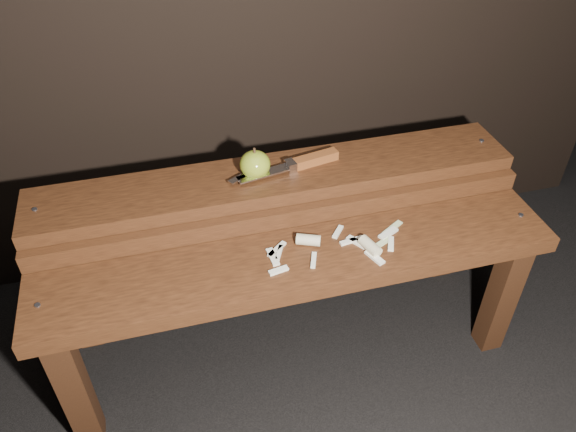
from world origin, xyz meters
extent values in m
plane|color=black|center=(0.00, 0.00, 0.00)|extent=(60.00, 60.00, 0.00)
cube|color=black|center=(-0.54, -0.10, 0.19)|extent=(0.06, 0.06, 0.38)
cube|color=black|center=(0.54, -0.10, 0.19)|extent=(0.06, 0.06, 0.38)
cube|color=#3B1E0E|center=(0.00, -0.05, 0.40)|extent=(1.20, 0.20, 0.04)
cylinder|color=slate|center=(-0.56, -0.05, 0.42)|extent=(0.01, 0.01, 0.00)
cylinder|color=slate|center=(0.56, -0.05, 0.42)|extent=(0.01, 0.01, 0.00)
cube|color=black|center=(-0.54, 0.20, 0.23)|extent=(0.06, 0.06, 0.46)
cube|color=black|center=(0.54, 0.20, 0.23)|extent=(0.06, 0.06, 0.46)
cube|color=#3B1E0E|center=(0.00, 0.07, 0.44)|extent=(1.20, 0.02, 0.05)
cube|color=#3B1E0E|center=(0.00, 0.17, 0.48)|extent=(1.20, 0.18, 0.04)
cylinder|color=slate|center=(-0.56, 0.17, 0.50)|extent=(0.01, 0.01, 0.00)
cylinder|color=slate|center=(0.56, 0.17, 0.50)|extent=(0.01, 0.01, 0.00)
ellipsoid|color=olive|center=(-0.05, 0.17, 0.53)|extent=(0.07, 0.07, 0.07)
cylinder|color=#382314|center=(-0.05, 0.17, 0.57)|extent=(0.01, 0.01, 0.01)
cube|color=brown|center=(0.10, 0.19, 0.51)|extent=(0.12, 0.05, 0.02)
cube|color=silver|center=(0.04, 0.17, 0.51)|extent=(0.03, 0.04, 0.03)
cube|color=silver|center=(-0.04, 0.16, 0.51)|extent=(0.13, 0.05, 0.00)
cube|color=silver|center=(-0.10, 0.15, 0.51)|extent=(0.05, 0.04, 0.00)
cube|color=beige|center=(-0.05, -0.02, 0.42)|extent=(0.05, 0.05, 0.01)
cube|color=beige|center=(0.16, -0.10, 0.42)|extent=(0.03, 0.05, 0.01)
cube|color=beige|center=(-0.06, -0.08, 0.42)|extent=(0.05, 0.02, 0.01)
cube|color=beige|center=(-0.04, -0.03, 0.42)|extent=(0.03, 0.05, 0.01)
cube|color=beige|center=(-0.06, -0.04, 0.42)|extent=(0.02, 0.06, 0.01)
cube|color=beige|center=(0.02, -0.07, 0.42)|extent=(0.03, 0.05, 0.01)
cube|color=beige|center=(0.14, -0.04, 0.42)|extent=(0.04, 0.05, 0.01)
cube|color=beige|center=(0.13, -0.03, 0.42)|extent=(0.06, 0.02, 0.01)
cube|color=beige|center=(0.22, -0.03, 0.42)|extent=(0.06, 0.04, 0.01)
cube|color=beige|center=(0.21, -0.07, 0.42)|extent=(0.03, 0.05, 0.01)
cube|color=beige|center=(0.03, -0.01, 0.42)|extent=(0.04, 0.02, 0.01)
cube|color=beige|center=(0.11, 0.00, 0.42)|extent=(0.04, 0.04, 0.01)
cylinder|color=#C9BB8C|center=(0.16, -0.07, 0.43)|extent=(0.04, 0.06, 0.03)
cylinder|color=#C9BB8C|center=(0.03, -0.02, 0.43)|extent=(0.06, 0.05, 0.03)
cube|color=#BCC988|center=(0.24, -0.01, 0.42)|extent=(0.06, 0.05, 0.00)
cube|color=#BCC988|center=(0.19, -0.06, 0.42)|extent=(0.06, 0.04, 0.00)
camera|label=1|loc=(-0.26, -0.92, 1.29)|focal=35.00mm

